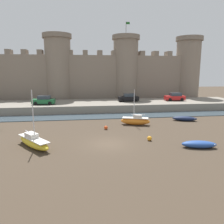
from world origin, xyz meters
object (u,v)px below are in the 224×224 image
object	(u,v)px
sailboat_foreground_left	(34,142)
car_quay_west	(175,97)
rowboat_near_channel_left	(185,118)
mooring_buoy_mid_mud	(106,128)
car_quay_centre_east	(129,98)
rowboat_foreground_centre	(199,144)
car_quay_east	(44,100)
sailboat_midflat_right	(135,121)
mooring_buoy_near_channel	(150,138)

from	to	relation	value
sailboat_foreground_left	car_quay_west	bearing A→B (deg)	41.49
rowboat_near_channel_left	mooring_buoy_mid_mud	distance (m)	13.00
car_quay_west	mooring_buoy_mid_mud	bearing A→B (deg)	-136.07
car_quay_centre_east	rowboat_near_channel_left	bearing A→B (deg)	-63.77
mooring_buoy_mid_mud	car_quay_west	world-z (taller)	car_quay_west
rowboat_foreground_centre	mooring_buoy_mid_mud	bearing A→B (deg)	135.95
mooring_buoy_mid_mud	car_quay_west	size ratio (longest dim) A/B	0.12
car_quay_east	rowboat_near_channel_left	bearing A→B (deg)	-24.74
rowboat_near_channel_left	rowboat_foreground_centre	bearing A→B (deg)	-109.51
rowboat_foreground_centre	rowboat_near_channel_left	bearing A→B (deg)	70.49
mooring_buoy_mid_mud	car_quay_centre_east	bearing A→B (deg)	67.96
sailboat_midflat_right	rowboat_near_channel_left	world-z (taller)	sailboat_midflat_right
sailboat_foreground_left	mooring_buoy_near_channel	world-z (taller)	sailboat_foreground_left
sailboat_midflat_right	mooring_buoy_near_channel	world-z (taller)	sailboat_midflat_right
rowboat_foreground_centre	car_quay_west	distance (m)	25.12
sailboat_midflat_right	car_quay_centre_east	distance (m)	14.09
rowboat_foreground_centre	mooring_buoy_near_channel	xyz separation A→B (m)	(-4.21, 2.85, -0.11)
rowboat_near_channel_left	car_quay_centre_east	xyz separation A→B (m)	(-6.13, 12.45, 1.87)
mooring_buoy_near_channel	car_quay_east	size ratio (longest dim) A/B	0.12
sailboat_midflat_right	rowboat_near_channel_left	size ratio (longest dim) A/B	1.32
rowboat_foreground_centre	car_quay_east	size ratio (longest dim) A/B	0.86
sailboat_foreground_left	car_quay_east	xyz separation A→B (m)	(-2.12, 19.53, 1.67)
mooring_buoy_near_channel	car_quay_west	size ratio (longest dim) A/B	0.12
rowboat_near_channel_left	sailboat_foreground_left	bearing A→B (deg)	-155.98
rowboat_foreground_centre	sailboat_midflat_right	bearing A→B (deg)	111.48
mooring_buoy_mid_mud	car_quay_centre_east	distance (m)	17.21
rowboat_near_channel_left	mooring_buoy_near_channel	world-z (taller)	rowboat_near_channel_left
sailboat_foreground_left	car_quay_centre_east	bearing A→B (deg)	56.39
sailboat_midflat_right	sailboat_foreground_left	size ratio (longest dim) A/B	0.88
car_quay_east	sailboat_foreground_left	bearing A→B (deg)	-83.81
rowboat_foreground_centre	mooring_buoy_mid_mud	size ratio (longest dim) A/B	7.19
car_quay_west	sailboat_midflat_right	bearing A→B (deg)	-130.81
sailboat_midflat_right	mooring_buoy_mid_mud	size ratio (longest dim) A/B	10.18
sailboat_midflat_right	car_quay_centre_east	size ratio (longest dim) A/B	1.21
rowboat_foreground_centre	mooring_buoy_near_channel	distance (m)	5.08
rowboat_near_channel_left	mooring_buoy_near_channel	distance (m)	12.04
sailboat_foreground_left	rowboat_foreground_centre	size ratio (longest dim) A/B	1.62
rowboat_foreground_centre	car_quay_west	bearing A→B (deg)	71.89
mooring_buoy_mid_mud	car_quay_west	distance (m)	22.63
sailboat_midflat_right	car_quay_centre_east	world-z (taller)	sailboat_midflat_right
sailboat_foreground_left	car_quay_centre_east	size ratio (longest dim) A/B	1.38
sailboat_foreground_left	mooring_buoy_mid_mud	distance (m)	9.78
mooring_buoy_mid_mud	car_quay_west	bearing A→B (deg)	43.93
mooring_buoy_mid_mud	car_quay_west	xyz separation A→B (m)	(16.23, 15.64, 1.99)
car_quay_west	car_quay_east	size ratio (longest dim) A/B	1.00
car_quay_west	sailboat_foreground_left	bearing A→B (deg)	-138.51
sailboat_foreground_left	rowboat_foreground_centre	xyz separation A→B (m)	(16.37, -2.44, -0.20)
sailboat_foreground_left	rowboat_near_channel_left	xyz separation A→B (m)	(20.47, 9.12, -0.20)
mooring_buoy_near_channel	car_quay_centre_east	world-z (taller)	car_quay_centre_east
mooring_buoy_near_channel	mooring_buoy_mid_mud	distance (m)	6.81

